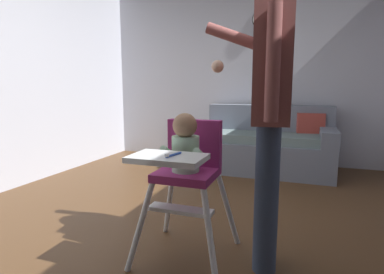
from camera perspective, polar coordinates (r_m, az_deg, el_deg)
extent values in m
cube|color=#54361E|center=(2.50, -2.19, -18.18)|extent=(5.86, 6.83, 0.10)
cube|color=silver|center=(4.79, 10.04, 12.35)|extent=(5.06, 0.06, 2.78)
cube|color=slate|center=(4.25, 13.23, -3.44)|extent=(1.69, 0.84, 0.40)
cube|color=slate|center=(4.51, 13.93, 2.77)|extent=(1.69, 0.22, 0.46)
cube|color=slate|center=(4.35, 3.46, 1.07)|extent=(0.20, 0.84, 0.20)
cube|color=slate|center=(4.18, 23.70, 0.02)|extent=(0.20, 0.84, 0.20)
cube|color=slate|center=(4.21, 8.51, 0.11)|extent=(0.64, 0.60, 0.11)
cube|color=slate|center=(4.13, 18.13, -0.40)|extent=(0.64, 0.60, 0.11)
cube|color=#B24238|center=(4.36, 20.87, 1.85)|extent=(0.35, 0.16, 0.34)
cylinder|color=white|center=(1.97, -9.51, -15.88)|extent=(0.17, 0.17, 0.54)
cylinder|color=white|center=(1.82, 3.33, -18.01)|extent=(0.17, 0.17, 0.54)
cylinder|color=white|center=(2.34, -4.18, -11.76)|extent=(0.17, 0.17, 0.54)
cylinder|color=white|center=(2.21, 6.61, -13.06)|extent=(0.17, 0.17, 0.54)
cube|color=#9A2B70|center=(1.98, -0.97, -6.81)|extent=(0.36, 0.36, 0.05)
cube|color=#9A2B70|center=(2.07, 0.47, -1.02)|extent=(0.36, 0.07, 0.31)
cube|color=white|center=(1.67, -4.46, -3.87)|extent=(0.40, 0.26, 0.03)
cube|color=white|center=(1.94, -2.10, -13.17)|extent=(0.40, 0.10, 0.02)
cylinder|color=#ADD9B5|center=(1.93, -1.19, -3.09)|extent=(0.17, 0.17, 0.22)
sphere|color=#997051|center=(1.89, -1.31, 2.13)|extent=(0.15, 0.15, 0.15)
cylinder|color=#ADD9B5|center=(1.93, -4.54, -2.77)|extent=(0.05, 0.15, 0.10)
cylinder|color=#ADD9B5|center=(1.85, 1.42, -3.22)|extent=(0.05, 0.15, 0.10)
cylinder|color=blue|center=(1.66, -3.38, -3.26)|extent=(0.04, 0.13, 0.01)
cube|color=white|center=(1.61, -4.62, -3.34)|extent=(0.02, 0.03, 0.02)
cylinder|color=#33415A|center=(2.02, 13.34, -9.92)|extent=(0.14, 0.14, 0.89)
cylinder|color=#33415A|center=(1.91, 13.43, -11.07)|extent=(0.14, 0.14, 0.89)
cube|color=brown|center=(1.86, 14.24, 12.31)|extent=(0.26, 0.42, 0.64)
cylinder|color=brown|center=(2.06, 9.33, 17.13)|extent=(0.48, 0.14, 0.23)
sphere|color=beige|center=(2.06, 4.69, 12.74)|extent=(0.08, 0.08, 0.08)
cylinder|color=brown|center=(1.62, 14.60, 12.86)|extent=(0.07, 0.07, 0.58)
cylinder|color=white|center=(4.80, 12.59, 20.35)|extent=(0.24, 0.03, 0.24)
cylinder|color=black|center=(4.82, 12.62, 20.32)|extent=(0.27, 0.02, 0.27)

